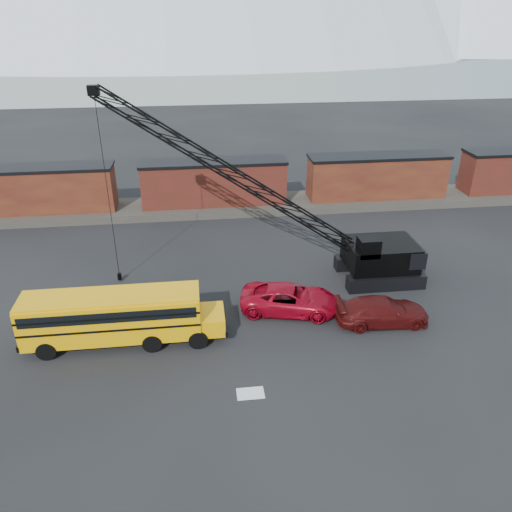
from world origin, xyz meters
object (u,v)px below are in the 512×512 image
(maroon_suv, at_px, (382,311))
(crawler_crane, at_px, (246,182))
(school_bus, at_px, (119,316))
(red_pickup, at_px, (290,299))

(maroon_suv, height_order, crawler_crane, crawler_crane)
(crawler_crane, bearing_deg, maroon_suv, -40.59)
(school_bus, distance_m, red_pickup, 10.64)
(red_pickup, bearing_deg, crawler_crane, 39.79)
(school_bus, height_order, red_pickup, school_bus)
(school_bus, xyz_separation_m, crawler_crane, (8.13, 6.60, 5.54))
(school_bus, bearing_deg, maroon_suv, 0.07)
(red_pickup, bearing_deg, maroon_suv, -97.41)
(school_bus, xyz_separation_m, red_pickup, (10.40, 2.06, -0.92))
(red_pickup, height_order, crawler_crane, crawler_crane)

